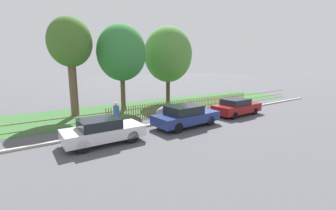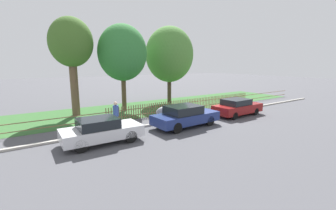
{
  "view_description": "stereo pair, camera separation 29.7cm",
  "coord_description": "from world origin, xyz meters",
  "views": [
    {
      "loc": [
        -12.57,
        -12.36,
        4.09
      ],
      "look_at": [
        -3.35,
        0.83,
        1.1
      ],
      "focal_mm": 24.0,
      "sensor_mm": 36.0,
      "label": 1
    },
    {
      "loc": [
        -12.33,
        -12.53,
        4.09
      ],
      "look_at": [
        -3.35,
        0.83,
        1.1
      ],
      "focal_mm": 24.0,
      "sensor_mm": 36.0,
      "label": 2
    }
  ],
  "objects": [
    {
      "name": "parked_car_silver_hatchback",
      "position": [
        -8.97,
        -1.33,
        0.69
      ],
      "size": [
        4.04,
        1.84,
        1.34
      ],
      "rotation": [
        0.0,
        0.0,
        -0.01
      ],
      "color": "silver",
      "rests_on": "ground"
    },
    {
      "name": "park_fence",
      "position": [
        -0.0,
        2.37,
        0.53
      ],
      "size": [
        30.56,
        0.05,
        1.06
      ],
      "color": "olive",
      "rests_on": "ground"
    },
    {
      "name": "parked_car_navy_estate",
      "position": [
        2.0,
        -1.09,
        0.68
      ],
      "size": [
        4.28,
        1.83,
        1.34
      ],
      "rotation": [
        0.0,
        0.0,
        0.02
      ],
      "color": "maroon",
      "rests_on": "ground"
    },
    {
      "name": "tree_mid_park",
      "position": [
        0.97,
        7.0,
        4.98
      ],
      "size": [
        4.91,
        4.91,
        7.81
      ],
      "color": "#473828",
      "rests_on": "ground"
    },
    {
      "name": "tree_nearest_kerb",
      "position": [
        -8.61,
        6.21,
        5.55
      ],
      "size": [
        3.26,
        3.26,
        7.56
      ],
      "color": "brown",
      "rests_on": "ground"
    },
    {
      "name": "grass_strip",
      "position": [
        0.0,
        5.75,
        0.01
      ],
      "size": [
        30.56,
        6.78,
        0.01
      ],
      "primitive_type": "cube",
      "color": "#33602D",
      "rests_on": "ground"
    },
    {
      "name": "ground_plane",
      "position": [
        0.0,
        0.0,
        0.0
      ],
      "size": [
        120.0,
        120.0,
        0.0
      ],
      "primitive_type": "plane",
      "color": "#4C4C51"
    },
    {
      "name": "pedestrian_near_fence",
      "position": [
        -7.41,
        0.61,
        1.0
      ],
      "size": [
        0.5,
        0.5,
        1.76
      ],
      "rotation": [
        0.0,
        0.0,
        4.07
      ],
      "color": "slate",
      "rests_on": "ground"
    },
    {
      "name": "parked_car_black_saloon",
      "position": [
        -3.44,
        -1.32,
        0.72
      ],
      "size": [
        4.57,
        2.01,
        1.41
      ],
      "rotation": [
        0.0,
        0.0,
        0.04
      ],
      "color": "navy",
      "rests_on": "ground"
    },
    {
      "name": "kerb_stone",
      "position": [
        0.0,
        0.1,
        0.06
      ],
      "size": [
        30.56,
        0.2,
        0.12
      ],
      "primitive_type": "cube",
      "color": "#B2ADA3",
      "rests_on": "ground"
    },
    {
      "name": "tree_behind_motorcycle",
      "position": [
        -4.66,
        5.79,
        4.96
      ],
      "size": [
        4.12,
        4.12,
        7.35
      ],
      "color": "brown",
      "rests_on": "ground"
    },
    {
      "name": "covered_motorcycle",
      "position": [
        -3.21,
        1.03,
        0.62
      ],
      "size": [
        2.04,
        0.75,
        1.01
      ],
      "rotation": [
        0.0,
        0.0,
        0.0
      ],
      "color": "black",
      "rests_on": "ground"
    }
  ]
}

